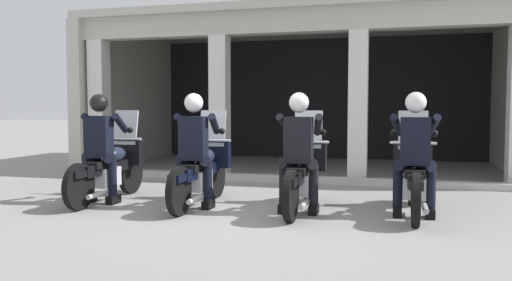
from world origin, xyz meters
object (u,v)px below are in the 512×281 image
at_px(motorcycle_center_right, 303,173).
at_px(police_officer_far_right, 415,143).
at_px(motorcycle_far_left, 111,167).
at_px(police_officer_far_left, 100,139).
at_px(police_officer_center_left, 194,140).
at_px(police_officer_center_right, 299,142).
at_px(motorcycle_center_left, 202,170).
at_px(motorcycle_far_right, 414,175).

height_order(motorcycle_center_right, police_officer_far_right, police_officer_far_right).
relative_size(motorcycle_center_right, police_officer_far_right, 1.29).
bearing_deg(motorcycle_far_left, police_officer_far_left, -81.15).
bearing_deg(motorcycle_center_right, police_officer_far_left, -174.53).
distance_m(police_officer_center_left, motorcycle_center_right, 1.55).
distance_m(motorcycle_far_left, police_officer_center_left, 1.54).
bearing_deg(police_officer_center_right, police_officer_center_left, -180.00).
bearing_deg(police_officer_far_left, motorcycle_far_left, 98.85).
xyz_separation_m(motorcycle_center_left, police_officer_center_left, (-0.00, -0.28, 0.44)).
bearing_deg(police_officer_far_right, motorcycle_far_right, 93.79).
bearing_deg(motorcycle_far_left, police_officer_center_right, 4.57).
xyz_separation_m(police_officer_far_left, motorcycle_center_left, (1.45, 0.31, -0.44)).
distance_m(motorcycle_far_left, motorcycle_far_right, 4.36).
bearing_deg(police_officer_far_left, motorcycle_far_right, 15.50).
height_order(motorcycle_far_left, police_officer_center_left, police_officer_center_left).
relative_size(police_officer_far_left, police_officer_center_left, 1.00).
bearing_deg(motorcycle_center_right, motorcycle_center_left, -180.00).
relative_size(police_officer_center_left, motorcycle_center_right, 0.78).
xyz_separation_m(motorcycle_far_left, police_officer_center_left, (1.45, -0.26, 0.44)).
relative_size(motorcycle_far_left, police_officer_far_left, 1.29).
distance_m(police_officer_center_left, police_officer_center_right, 1.45).
bearing_deg(police_officer_far_left, police_officer_far_right, 11.80).
bearing_deg(police_officer_center_left, motorcycle_far_left, 169.83).
distance_m(motorcycle_far_left, motorcycle_center_right, 2.90).
height_order(police_officer_far_left, police_officer_far_right, same).
bearing_deg(police_officer_center_left, motorcycle_center_left, 89.71).
xyz_separation_m(motorcycle_far_left, police_officer_far_left, (-0.00, -0.28, 0.44)).
bearing_deg(police_officer_center_right, motorcycle_center_left, 168.91).
height_order(motorcycle_far_left, police_officer_far_right, police_officer_far_right).
bearing_deg(motorcycle_far_right, motorcycle_center_left, -172.40).
bearing_deg(police_officer_center_left, motorcycle_center_right, 12.10).
height_order(motorcycle_center_left, police_officer_center_right, police_officer_center_right).
distance_m(police_officer_far_left, police_officer_center_right, 2.90).
bearing_deg(police_officer_far_left, motorcycle_center_left, 21.06).
distance_m(motorcycle_far_left, motorcycle_center_left, 1.45).
bearing_deg(police_officer_far_right, police_officer_center_left, -172.40).
distance_m(police_officer_far_left, police_officer_far_right, 4.36).
relative_size(police_officer_center_right, police_officer_far_right, 1.00).
xyz_separation_m(motorcycle_far_left, police_officer_far_right, (4.36, -0.08, 0.44)).
bearing_deg(motorcycle_far_left, motorcycle_center_left, 10.06).
xyz_separation_m(police_officer_center_left, motorcycle_far_right, (2.91, 0.46, -0.44)).
relative_size(motorcycle_far_left, motorcycle_center_right, 1.00).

